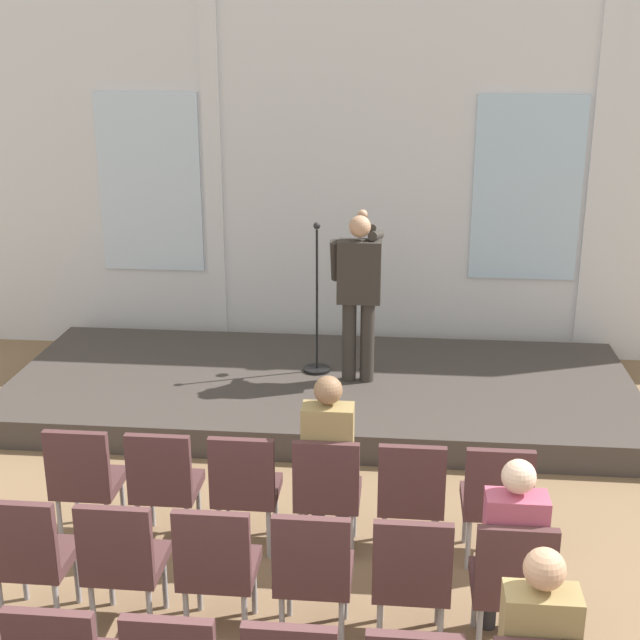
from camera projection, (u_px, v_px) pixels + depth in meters
rear_partition at (337, 167)px, 9.75m from camera, size 10.59×0.14×4.35m
stage_platform at (322, 390)px, 8.86m from camera, size 6.23×2.64×0.28m
speaker at (359, 286)px, 8.48m from camera, size 0.51×0.69×1.67m
mic_stand at (317, 340)px, 8.90m from camera, size 0.28×0.28×1.55m
chair_r0_c0 at (85, 476)px, 6.32m from camera, size 0.46×0.44×0.94m
chair_r0_c1 at (164, 480)px, 6.27m from camera, size 0.46×0.44×0.94m
chair_r0_c2 at (245, 484)px, 6.21m from camera, size 0.46×0.44×0.94m
chair_r0_c3 at (327, 488)px, 6.16m from camera, size 0.46×0.44×0.94m
audience_r0_c3 at (328, 455)px, 6.16m from camera, size 0.36×0.39×1.36m
chair_r0_c4 at (411, 492)px, 6.10m from camera, size 0.46×0.44×0.94m
chair_r0_c5 at (496, 496)px, 6.05m from camera, size 0.46×0.44×0.94m
chair_r1_c0 at (30, 552)px, 5.40m from camera, size 0.46×0.44×0.94m
chair_r1_c1 at (122, 557)px, 5.35m from camera, size 0.46×0.44×0.94m
chair_r1_c2 at (217, 562)px, 5.29m from camera, size 0.46×0.44×0.94m
chair_r1_c3 at (313, 567)px, 5.24m from camera, size 0.46×0.44×0.94m
chair_r1_c4 at (411, 573)px, 5.19m from camera, size 0.46×0.44×0.94m
chair_r1_c5 at (512, 579)px, 5.13m from camera, size 0.46×0.44×0.94m
audience_r1_c5 at (512, 544)px, 5.16m from camera, size 0.36×0.39×1.28m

